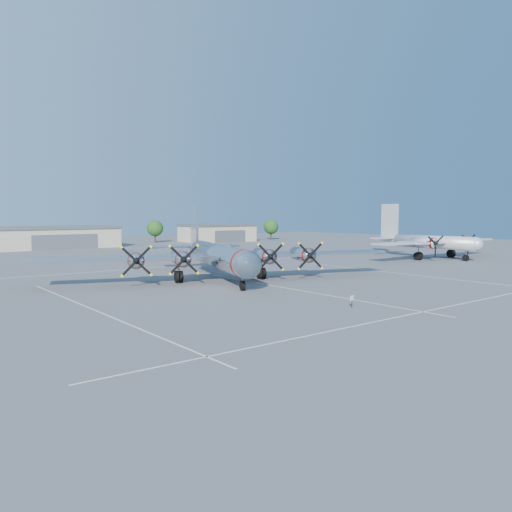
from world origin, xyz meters
TOP-DOWN VIEW (x-y plane):
  - ground at (0.00, 0.00)m, footprint 260.00×260.00m
  - parking_lines at (0.00, -1.75)m, footprint 60.00×50.08m
  - hangar_center at (0.00, 81.96)m, footprint 28.60×14.60m
  - hangar_east at (48.00, 81.96)m, footprint 20.60×14.60m
  - tree_east at (30.00, 88.00)m, footprint 4.80×4.80m
  - tree_far_east at (68.00, 80.00)m, footprint 4.80×4.80m
  - main_bomber_b29 at (-1.68, 7.40)m, footprint 53.56×44.48m
  - twin_engine_east at (47.25, 7.88)m, footprint 33.92×24.97m
  - info_placard at (-3.46, -17.03)m, footprint 0.58×0.17m

SIDE VIEW (x-z plane):
  - ground at x=0.00m, z-range 0.00..0.00m
  - main_bomber_b29 at x=-1.68m, z-range -5.08..5.08m
  - twin_engine_east at x=47.25m, z-range -5.24..5.24m
  - parking_lines at x=0.00m, z-range 0.00..0.01m
  - info_placard at x=-3.46m, z-range 0.23..1.35m
  - hangar_center at x=0.00m, z-range 0.01..5.41m
  - hangar_east at x=48.00m, z-range 0.01..5.41m
  - tree_east at x=30.00m, z-range 0.90..7.54m
  - tree_far_east at x=68.00m, z-range 0.90..7.54m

